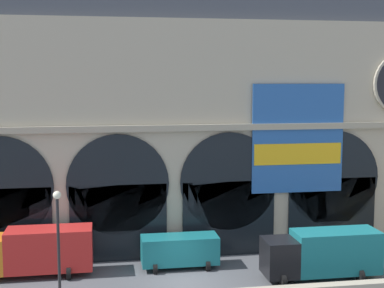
{
  "coord_description": "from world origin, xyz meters",
  "views": [
    {
      "loc": [
        -4.93,
        -32.56,
        12.74
      ],
      "look_at": [
        1.27,
        5.0,
        8.22
      ],
      "focal_mm": 50.85,
      "sensor_mm": 36.0,
      "label": 1
    }
  ],
  "objects_px": {
    "box_truck_midwest": "(36,250)",
    "box_truck_mideast": "(322,253)",
    "street_lamp_quayside": "(58,237)",
    "van_center": "(180,250)"
  },
  "relations": [
    {
      "from": "box_truck_midwest",
      "to": "box_truck_mideast",
      "type": "xyz_separation_m",
      "value": [
        18.21,
        -3.52,
        0.0
      ]
    },
    {
      "from": "box_truck_mideast",
      "to": "street_lamp_quayside",
      "type": "xyz_separation_m",
      "value": [
        -16.19,
        -2.98,
        2.71
      ]
    },
    {
      "from": "van_center",
      "to": "box_truck_midwest",
      "type": "bearing_deg",
      "value": 180.0
    },
    {
      "from": "box_truck_mideast",
      "to": "street_lamp_quayside",
      "type": "height_order",
      "value": "street_lamp_quayside"
    },
    {
      "from": "box_truck_midwest",
      "to": "box_truck_mideast",
      "type": "relative_size",
      "value": 1.0
    },
    {
      "from": "box_truck_midwest",
      "to": "box_truck_mideast",
      "type": "height_order",
      "value": "same"
    },
    {
      "from": "van_center",
      "to": "box_truck_mideast",
      "type": "xyz_separation_m",
      "value": [
        8.74,
        -3.52,
        0.45
      ]
    },
    {
      "from": "street_lamp_quayside",
      "to": "box_truck_midwest",
      "type": "bearing_deg",
      "value": 107.23
    },
    {
      "from": "box_truck_mideast",
      "to": "van_center",
      "type": "bearing_deg",
      "value": 158.04
    },
    {
      "from": "street_lamp_quayside",
      "to": "van_center",
      "type": "bearing_deg",
      "value": 41.12
    }
  ]
}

